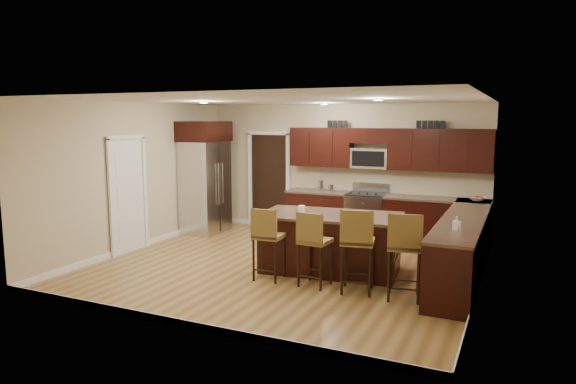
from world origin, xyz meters
The scene contains 24 objects.
floor centered at (0.00, 0.00, 0.00)m, with size 6.00×6.00×0.00m, color olive.
ceiling centered at (0.00, 0.00, 2.70)m, with size 6.00×6.00×0.00m, color silver.
wall_back centered at (0.00, 2.75, 1.35)m, with size 6.00×6.00×0.00m, color #BEAE89.
wall_left centered at (-3.00, 0.00, 1.35)m, with size 5.50×5.50×0.00m, color #BEAE89.
wall_right centered at (3.00, 0.00, 1.35)m, with size 5.50×5.50×0.00m, color #BEAE89.
base_cabinets centered at (1.90, 1.45, 0.46)m, with size 4.02×3.96×0.92m.
upper_cabinets centered at (1.04, 2.58, 1.84)m, with size 4.00×0.33×0.80m.
range centered at (0.68, 2.45, 0.47)m, with size 0.76×0.64×1.11m.
microwave centered at (0.68, 2.60, 1.62)m, with size 0.76×0.31×0.40m, color silver.
doorway centered at (-1.65, 2.73, 1.03)m, with size 0.85×0.03×2.06m, color black.
pantry_door centered at (-2.98, -0.30, 1.02)m, with size 0.03×0.80×2.04m, color white.
letter_decor centered at (0.90, 2.58, 2.29)m, with size 2.20×0.03×0.15m, color black, non-canonical shape.
island centered at (0.77, 0.09, 0.43)m, with size 2.30×1.38×0.92m.
stool_left centered at (0.07, -0.76, 0.69)m, with size 0.43×0.43×1.10m.
stool_mid centered at (0.81, -0.75, 0.69)m, with size 0.44×0.44×1.10m.
stool_right centered at (1.46, -0.76, 0.74)m, with size 0.52×0.52×1.19m.
refrigerator centered at (-2.62, 1.65, 1.20)m, with size 0.79×1.03×2.35m.
floor_mat centered at (1.19, 1.94, 0.01)m, with size 0.79×0.53×0.01m, color olive.
fruit_bowl centered at (2.75, 2.45, 0.95)m, with size 0.28×0.28×0.07m, color silver.
soap_bottle centered at (2.70, -0.27, 1.01)m, with size 0.08×0.08×0.18m, color #B2B2B2.
canister_tall centered at (-0.31, 2.45, 1.03)m, with size 0.12×0.12×0.23m, color silver.
canister_short centered at (-0.09, 2.45, 0.99)m, with size 0.11×0.11×0.14m, color silver.
island_jar centered at (0.27, 0.09, 0.97)m, with size 0.10×0.10×0.10m, color white.
stool_extra centered at (2.11, -0.76, 0.74)m, with size 0.52×0.52×1.19m.
Camera 1 is at (3.46, -7.39, 2.42)m, focal length 32.00 mm.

